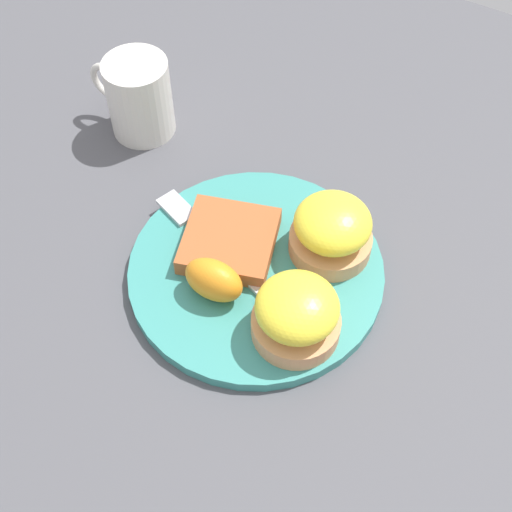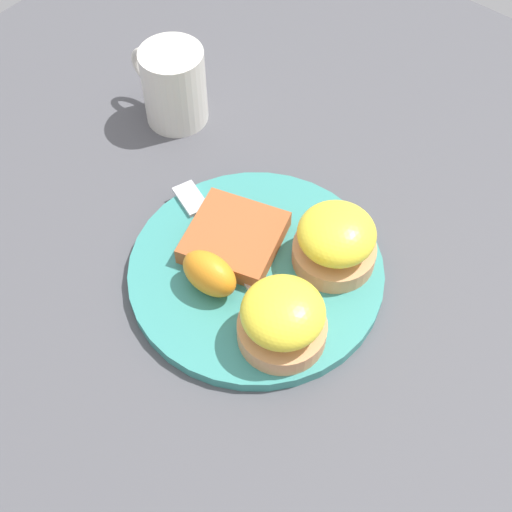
{
  "view_description": "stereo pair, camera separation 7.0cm",
  "coord_description": "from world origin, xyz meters",
  "px_view_note": "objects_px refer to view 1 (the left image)",
  "views": [
    {
      "loc": [
        -0.2,
        0.35,
        0.6
      ],
      "look_at": [
        0.0,
        0.0,
        0.03
      ],
      "focal_mm": 50.0,
      "sensor_mm": 36.0,
      "label": 1
    },
    {
      "loc": [
        -0.26,
        0.31,
        0.6
      ],
      "look_at": [
        0.0,
        0.0,
        0.03
      ],
      "focal_mm": 50.0,
      "sensor_mm": 36.0,
      "label": 2
    }
  ],
  "objects_px": {
    "sandwich_benedict_right": "(332,230)",
    "hashbrown_patty": "(229,241)",
    "cup": "(138,97)",
    "fork": "(217,248)",
    "sandwich_benedict_left": "(297,314)",
    "orange_wedge": "(214,280)"
  },
  "relations": [
    {
      "from": "sandwich_benedict_left",
      "to": "cup",
      "type": "xyz_separation_m",
      "value": [
        0.29,
        -0.16,
        0.0
      ]
    },
    {
      "from": "sandwich_benedict_right",
      "to": "fork",
      "type": "xyz_separation_m",
      "value": [
        0.1,
        0.06,
        -0.03
      ]
    },
    {
      "from": "sandwich_benedict_right",
      "to": "orange_wedge",
      "type": "height_order",
      "value": "sandwich_benedict_right"
    },
    {
      "from": "sandwich_benedict_right",
      "to": "sandwich_benedict_left",
      "type": "bearing_deg",
      "value": 98.29
    },
    {
      "from": "sandwich_benedict_right",
      "to": "orange_wedge",
      "type": "relative_size",
      "value": 1.4
    },
    {
      "from": "sandwich_benedict_left",
      "to": "cup",
      "type": "distance_m",
      "value": 0.33
    },
    {
      "from": "orange_wedge",
      "to": "cup",
      "type": "height_order",
      "value": "cup"
    },
    {
      "from": "hashbrown_patty",
      "to": "fork",
      "type": "relative_size",
      "value": 0.44
    },
    {
      "from": "sandwich_benedict_left",
      "to": "orange_wedge",
      "type": "bearing_deg",
      "value": 0.7
    },
    {
      "from": "sandwich_benedict_left",
      "to": "sandwich_benedict_right",
      "type": "height_order",
      "value": "same"
    },
    {
      "from": "sandwich_benedict_left",
      "to": "orange_wedge",
      "type": "height_order",
      "value": "sandwich_benedict_left"
    },
    {
      "from": "orange_wedge",
      "to": "cup",
      "type": "bearing_deg",
      "value": -39.07
    },
    {
      "from": "sandwich_benedict_right",
      "to": "fork",
      "type": "height_order",
      "value": "sandwich_benedict_right"
    },
    {
      "from": "hashbrown_patty",
      "to": "cup",
      "type": "relative_size",
      "value": 0.86
    },
    {
      "from": "fork",
      "to": "sandwich_benedict_right",
      "type": "bearing_deg",
      "value": -149.42
    },
    {
      "from": "sandwich_benedict_right",
      "to": "cup",
      "type": "height_order",
      "value": "cup"
    },
    {
      "from": "sandwich_benedict_left",
      "to": "sandwich_benedict_right",
      "type": "distance_m",
      "value": 0.1
    },
    {
      "from": "fork",
      "to": "hashbrown_patty",
      "type": "bearing_deg",
      "value": -131.28
    },
    {
      "from": "orange_wedge",
      "to": "fork",
      "type": "distance_m",
      "value": 0.06
    },
    {
      "from": "sandwich_benedict_right",
      "to": "cup",
      "type": "xyz_separation_m",
      "value": [
        0.28,
        -0.06,
        0.0
      ]
    },
    {
      "from": "sandwich_benedict_right",
      "to": "cup",
      "type": "bearing_deg",
      "value": -12.4
    },
    {
      "from": "sandwich_benedict_right",
      "to": "hashbrown_patty",
      "type": "distance_m",
      "value": 0.1
    }
  ]
}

